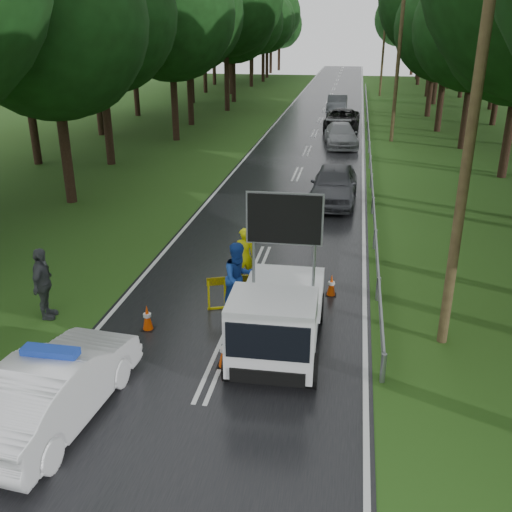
% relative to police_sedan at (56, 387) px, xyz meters
% --- Properties ---
extents(ground, '(160.00, 160.00, 0.00)m').
position_rel_police_sedan_xyz_m(ground, '(2.58, 2.34, -0.73)').
color(ground, '#254313').
rests_on(ground, ground).
extents(road, '(7.00, 140.00, 0.02)m').
position_rel_police_sedan_xyz_m(road, '(2.58, 32.34, -0.72)').
color(road, black).
rests_on(road, ground).
extents(guardrail, '(0.12, 60.06, 0.70)m').
position_rel_police_sedan_xyz_m(guardrail, '(6.28, 32.01, -0.18)').
color(guardrail, gray).
rests_on(guardrail, ground).
extents(utility_pole_near, '(1.40, 0.24, 10.00)m').
position_rel_police_sedan_xyz_m(utility_pole_near, '(7.78, 4.34, 4.34)').
color(utility_pole_near, '#402F1D').
rests_on(utility_pole_near, ground).
extents(utility_pole_mid, '(1.40, 0.24, 10.00)m').
position_rel_police_sedan_xyz_m(utility_pole_mid, '(7.78, 30.34, 4.34)').
color(utility_pole_mid, '#402F1D').
rests_on(utility_pole_mid, ground).
extents(utility_pole_far, '(1.40, 0.24, 10.00)m').
position_rel_police_sedan_xyz_m(utility_pole_far, '(7.78, 56.34, 4.34)').
color(utility_pole_far, '#402F1D').
rests_on(utility_pole_far, ground).
extents(police_sedan, '(1.89, 4.50, 1.59)m').
position_rel_police_sedan_xyz_m(police_sedan, '(0.00, 0.00, 0.00)').
color(police_sedan, silver).
rests_on(police_sedan, ground).
extents(work_truck, '(2.08, 4.49, 3.54)m').
position_rel_police_sedan_xyz_m(work_truck, '(3.87, 3.15, 0.23)').
color(work_truck, gray).
rests_on(work_truck, ground).
extents(barrier, '(2.17, 0.87, 0.95)m').
position_rel_police_sedan_xyz_m(barrier, '(2.80, 5.34, -0.01)').
color(barrier, yellow).
rests_on(barrier, ground).
extents(officer, '(0.75, 0.61, 1.78)m').
position_rel_police_sedan_xyz_m(officer, '(2.40, 6.74, 0.16)').
color(officer, yellow).
rests_on(officer, ground).
extents(civilian, '(1.22, 1.21, 1.99)m').
position_rel_police_sedan_xyz_m(civilian, '(2.60, 4.97, 0.27)').
color(civilian, '#1943A8').
rests_on(civilian, ground).
extents(bystander_mid, '(0.68, 1.21, 1.95)m').
position_rel_police_sedan_xyz_m(bystander_mid, '(-2.35, 3.84, 0.25)').
color(bystander_mid, '#474A4F').
rests_on(bystander_mid, ground).
extents(queue_car_first, '(2.04, 4.80, 1.62)m').
position_rel_police_sedan_xyz_m(queue_car_first, '(4.62, 15.68, 0.08)').
color(queue_car_first, '#3B3D43').
rests_on(queue_car_first, ground).
extents(queue_car_second, '(2.48, 4.96, 1.38)m').
position_rel_police_sedan_xyz_m(queue_car_second, '(4.52, 28.22, -0.04)').
color(queue_car_second, '#96979D').
rests_on(queue_car_second, ground).
extents(queue_car_third, '(2.58, 5.34, 1.46)m').
position_rel_police_sedan_xyz_m(queue_car_third, '(4.39, 34.22, 0.01)').
color(queue_car_third, black).
rests_on(queue_car_third, ground).
extents(queue_car_fourth, '(1.65, 4.65, 1.53)m').
position_rel_police_sedan_xyz_m(queue_car_fourth, '(3.73, 42.43, 0.04)').
color(queue_car_fourth, '#474A4F').
rests_on(queue_car_fourth, ground).
extents(cone_near_left, '(0.35, 0.35, 0.74)m').
position_rel_police_sedan_xyz_m(cone_near_left, '(-0.92, 1.34, -0.37)').
color(cone_near_left, black).
rests_on(cone_near_left, ground).
extents(cone_center, '(0.36, 0.36, 0.76)m').
position_rel_police_sedan_xyz_m(cone_center, '(2.79, 2.34, -0.36)').
color(cone_center, black).
rests_on(cone_center, ground).
extents(cone_far, '(0.33, 0.33, 0.70)m').
position_rel_police_sedan_xyz_m(cone_far, '(2.52, 5.16, -0.39)').
color(cone_far, black).
rests_on(cone_far, ground).
extents(cone_left_mid, '(0.33, 0.33, 0.69)m').
position_rel_police_sedan_xyz_m(cone_left_mid, '(0.50, 3.66, -0.39)').
color(cone_left_mid, black).
rests_on(cone_left_mid, ground).
extents(cone_right, '(0.31, 0.31, 0.65)m').
position_rel_police_sedan_xyz_m(cone_right, '(4.98, 6.42, -0.41)').
color(cone_right, black).
rests_on(cone_right, ground).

